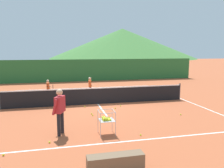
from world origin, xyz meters
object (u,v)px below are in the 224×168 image
object	(u,v)px
student_1	(90,85)
tennis_ball_1	(181,114)
tennis_ball_2	(85,107)
tennis_ball_7	(115,108)
student_0	(48,87)
tennis_ball_6	(93,115)
tennis_ball_8	(141,135)
tennis_ball_3	(121,106)
courtside_bench	(116,163)
ball_cart	(106,119)
tennis_ball_0	(50,142)
tennis_ball_5	(3,155)
tennis_ball_4	(92,114)
tennis_net	(98,96)
instructor	(60,107)

from	to	relation	value
student_1	tennis_ball_1	xyz separation A→B (m)	(3.66, -5.61, -0.75)
tennis_ball_2	tennis_ball_7	world-z (taller)	same
student_0	tennis_ball_6	bearing A→B (deg)	-64.28
student_0	tennis_ball_8	distance (m)	8.35
tennis_ball_3	courtside_bench	bearing A→B (deg)	-106.57
tennis_ball_6	tennis_ball_3	bearing A→B (deg)	40.04
student_1	tennis_ball_3	world-z (taller)	student_1
ball_cart	tennis_ball_0	world-z (taller)	ball_cart
ball_cart	tennis_ball_0	size ratio (longest dim) A/B	13.22
tennis_ball_0	courtside_bench	bearing A→B (deg)	-52.62
tennis_ball_0	tennis_ball_1	xyz separation A→B (m)	(6.10, 2.02, 0.00)
student_0	tennis_ball_3	world-z (taller)	student_0
tennis_ball_5	tennis_ball_6	xyz separation A→B (m)	(3.22, 3.52, 0.00)
student_1	tennis_ball_6	xyz separation A→B (m)	(-0.53, -4.77, -0.75)
tennis_ball_3	tennis_ball_4	bearing A→B (deg)	-145.78
tennis_ball_3	tennis_ball_8	size ratio (longest dim) A/B	1.00
tennis_net	tennis_ball_8	size ratio (longest dim) A/B	156.42
student_1	tennis_ball_6	distance (m)	4.86
student_1	tennis_ball_7	xyz separation A→B (m)	(0.86, -3.68, -0.75)
tennis_ball_0	tennis_ball_6	size ratio (longest dim) A/B	1.00
student_0	tennis_ball_6	size ratio (longest dim) A/B	18.27
tennis_ball_2	tennis_ball_7	size ratio (longest dim) A/B	1.00
tennis_ball_8	courtside_bench	size ratio (longest dim) A/B	0.05
tennis_ball_1	tennis_ball_7	world-z (taller)	same
tennis_ball_2	courtside_bench	bearing A→B (deg)	-89.92
tennis_net	student_1	distance (m)	2.43
ball_cart	tennis_ball_6	bearing A→B (deg)	93.13
instructor	tennis_ball_4	size ratio (longest dim) A/B	25.42
instructor	tennis_ball_2	distance (m)	4.24
tennis_ball_6	tennis_ball_0	bearing A→B (deg)	-123.77
instructor	tennis_ball_1	world-z (taller)	instructor
tennis_ball_1	tennis_ball_5	distance (m)	7.88
student_1	tennis_ball_6	size ratio (longest dim) A/B	19.30
ball_cart	tennis_ball_3	distance (m)	4.39
tennis_ball_6	courtside_bench	bearing A→B (deg)	-91.87
ball_cart	courtside_bench	bearing A→B (deg)	-96.56
ball_cart	tennis_ball_3	xyz separation A→B (m)	(1.68, 4.01, -0.56)
student_0	tennis_ball_7	bearing A→B (deg)	-44.12
student_1	tennis_ball_0	xyz separation A→B (m)	(-2.44, -7.63, -0.75)
student_0	tennis_ball_0	size ratio (longest dim) A/B	18.27
tennis_ball_8	student_0	bearing A→B (deg)	115.27
student_1	tennis_ball_2	size ratio (longest dim) A/B	19.30
tennis_ball_4	instructor	bearing A→B (deg)	-122.45
tennis_ball_8	courtside_bench	distance (m)	2.67
tennis_ball_0	tennis_ball_8	world-z (taller)	same
instructor	tennis_ball_7	world-z (taller)	instructor
tennis_net	tennis_ball_2	distance (m)	1.12
ball_cart	tennis_ball_5	size ratio (longest dim) A/B	13.22
tennis_ball_2	tennis_ball_7	distance (m)	1.71
tennis_ball_3	tennis_ball_7	bearing A→B (deg)	-134.89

